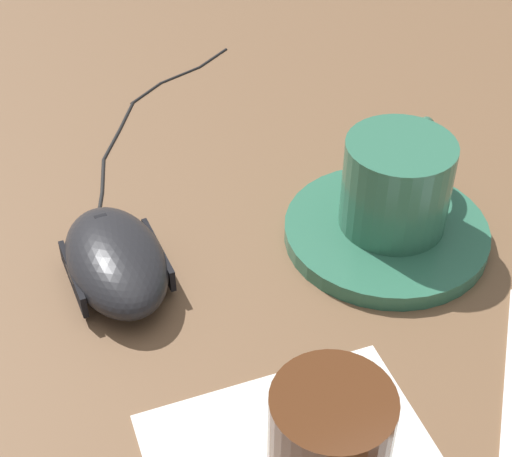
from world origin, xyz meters
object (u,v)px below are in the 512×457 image
Objects in this scene: coffee_cup at (398,182)px; drinking_glass at (329,448)px; saucer at (386,232)px; computer_mouse at (116,261)px.

coffee_cup is 1.24× the size of drinking_glass.
drinking_glass is at bearing 139.27° from saucer.
drinking_glass reaches higher than saucer.
drinking_glass is at bearing 138.53° from coffee_cup.
coffee_cup is at bearing -100.21° from computer_mouse.
drinking_glass reaches higher than computer_mouse.
saucer is 0.23m from drinking_glass.
coffee_cup is 0.23m from drinking_glass.
saucer is 0.20m from computer_mouse.
coffee_cup and drinking_glass have the same top height.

